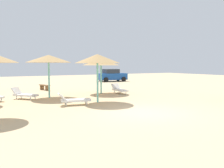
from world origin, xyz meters
name	(u,v)px	position (x,y,z in m)	size (l,w,h in m)	color
ground_plane	(143,113)	(0.00, 0.00, 0.00)	(80.00, 80.00, 0.00)	#D1B284
parasol_0	(101,62)	(1.85, 7.91, 2.53)	(3.03, 3.03, 2.80)	#6BC6BC
parasol_2	(97,59)	(-0.46, 4.00, 2.71)	(2.82, 2.82, 3.00)	#6BC6BC
parasol_3	(49,59)	(-2.49, 7.61, 2.76)	(3.19, 3.19, 3.03)	#6BC6BC
lounger_0	(119,89)	(3.15, 7.21, 0.32)	(0.78, 1.92, 0.74)	white
lounger_2	(74,100)	(-2.14, 3.78, 0.32)	(1.98, 1.04, 0.74)	white
lounger_3	(24,94)	(-4.18, 7.75, 0.32)	(1.65, 1.86, 0.79)	white
bench_0	(45,86)	(-1.48, 12.76, 0.35)	(0.67, 1.55, 0.49)	brown
parked_car	(112,75)	(9.60, 19.40, 0.82)	(4.13, 2.25, 1.72)	#194C9E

